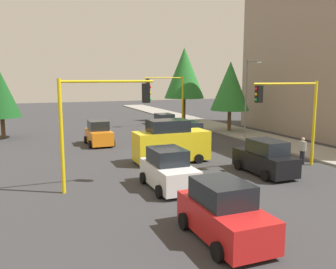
{
  "coord_description": "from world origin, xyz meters",
  "views": [
    {
      "loc": [
        23.06,
        -8.93,
        5.41
      ],
      "look_at": [
        -1.66,
        0.85,
        1.2
      ],
      "focal_mm": 38.33,
      "sensor_mm": 36.0,
      "label": 1
    }
  ],
  "objects": [
    {
      "name": "ground_plane",
      "position": [
        0.0,
        0.0,
        0.0
      ],
      "size": [
        120.0,
        120.0,
        0.0
      ],
      "primitive_type": "plane",
      "color": "#353538"
    },
    {
      "name": "sidewalk_kerb",
      "position": [
        -5.0,
        10.5,
        0.07
      ],
      "size": [
        80.0,
        4.0,
        0.15
      ],
      "primitive_type": "cube",
      "color": "gray",
      "rests_on": "ground"
    },
    {
      "name": "lane_arrow_near",
      "position": [
        11.51,
        -3.0,
        0.01
      ],
      "size": [
        2.4,
        1.1,
        1.1
      ],
      "color": "silver",
      "rests_on": "ground"
    },
    {
      "name": "traffic_signal_far_left",
      "position": [
        -14.0,
        5.68,
        3.94
      ],
      "size": [
        0.36,
        4.59,
        5.56
      ],
      "color": "yellow",
      "rests_on": "ground"
    },
    {
      "name": "traffic_signal_near_left",
      "position": [
        6.0,
        5.63,
        3.72
      ],
      "size": [
        0.36,
        4.59,
        5.23
      ],
      "color": "yellow",
      "rests_on": "ground"
    },
    {
      "name": "traffic_signal_near_right",
      "position": [
        6.0,
        -5.65,
        3.83
      ],
      "size": [
        0.36,
        4.59,
        5.39
      ],
      "color": "yellow",
      "rests_on": "ground"
    },
    {
      "name": "street_lamp_curbside",
      "position": [
        -3.61,
        9.2,
        4.35
      ],
      "size": [
        2.15,
        0.28,
        7.0
      ],
      "color": "slate",
      "rests_on": "ground"
    },
    {
      "name": "tree_roadside_mid",
      "position": [
        -8.0,
        10.0,
        4.6
      ],
      "size": [
        3.85,
        3.85,
        7.02
      ],
      "color": "brown",
      "rests_on": "ground"
    },
    {
      "name": "tree_roadside_far",
      "position": [
        -18.0,
        9.5,
        6.0
      ],
      "size": [
        4.97,
        4.97,
        9.11
      ],
      "color": "brown",
      "rests_on": "ground"
    },
    {
      "name": "tree_opposite_side",
      "position": [
        -12.0,
        -11.0,
        4.03
      ],
      "size": [
        3.39,
        3.39,
        6.16
      ],
      "color": "brown",
      "rests_on": "ground"
    },
    {
      "name": "delivery_van_yellow",
      "position": [
        2.0,
        -0.4,
        1.28
      ],
      "size": [
        2.22,
        4.8,
        2.77
      ],
      "color": "yellow",
      "rests_on": "ground"
    },
    {
      "name": "car_green",
      "position": [
        -9.37,
        3.46,
        0.89
      ],
      "size": [
        3.64,
        1.98,
        1.98
      ],
      "color": "#1E7238",
      "rests_on": "ground"
    },
    {
      "name": "car_black",
      "position": [
        6.65,
        3.47,
        0.9
      ],
      "size": [
        4.15,
        1.97,
        1.98
      ],
      "color": "black",
      "rests_on": "ground"
    },
    {
      "name": "car_orange",
      "position": [
        -5.77,
        -3.59,
        0.9
      ],
      "size": [
        3.67,
        2.01,
        1.98
      ],
      "color": "orange",
      "rests_on": "ground"
    },
    {
      "name": "car_white",
      "position": [
        7.09,
        -2.59,
        0.9
      ],
      "size": [
        3.88,
        2.1,
        1.98
      ],
      "color": "white",
      "rests_on": "ground"
    },
    {
      "name": "car_silver",
      "position": [
        -2.63,
        2.97,
        0.9
      ],
      "size": [
        3.97,
        2.01,
        1.98
      ],
      "color": "#B2B5BA",
      "rests_on": "ground"
    },
    {
      "name": "car_red",
      "position": [
        13.04,
        -2.94,
        0.9
      ],
      "size": [
        3.98,
        2.09,
        1.98
      ],
      "color": "red",
      "rests_on": "ground"
    },
    {
      "name": "pedestrian_crossing",
      "position": [
        5.52,
        7.17,
        0.91
      ],
      "size": [
        0.4,
        0.24,
        1.7
      ],
      "color": "#262638",
      "rests_on": "ground"
    }
  ]
}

